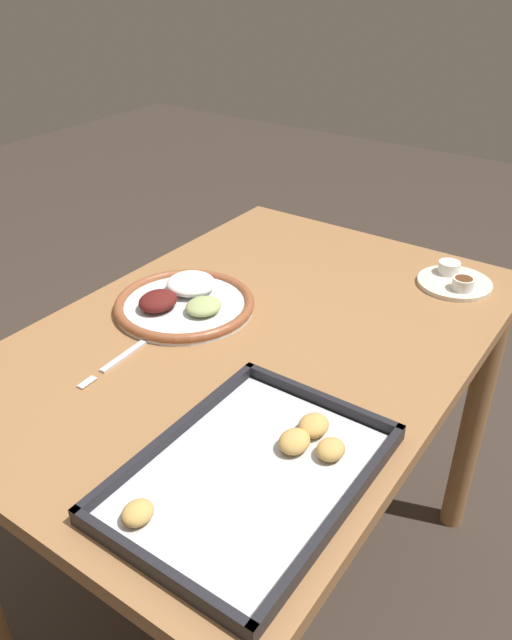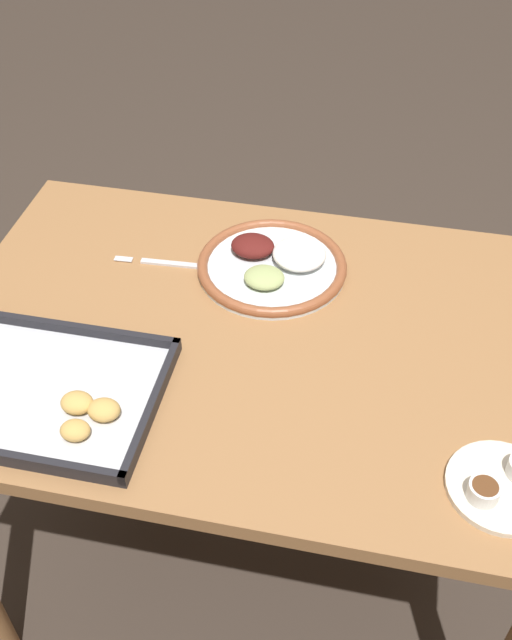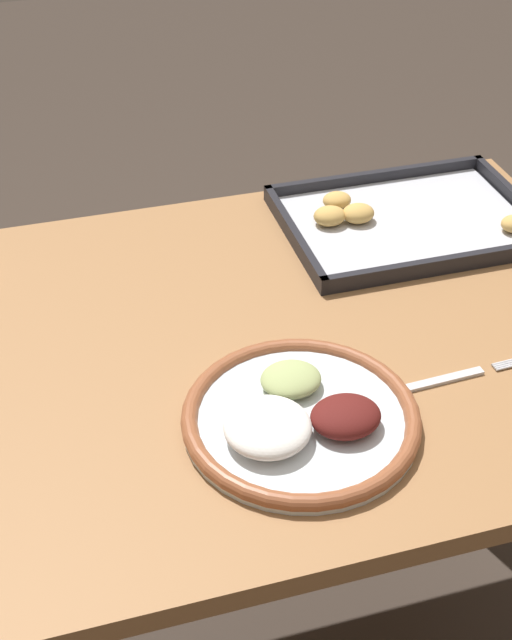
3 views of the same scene
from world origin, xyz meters
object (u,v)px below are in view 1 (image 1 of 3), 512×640
(dinner_plate, at_px, (185,302))
(saucer_plate, at_px, (455,280))
(baking_tray, at_px, (255,471))
(fork, at_px, (127,354))

(dinner_plate, bearing_deg, saucer_plate, 134.61)
(dinner_plate, bearing_deg, baking_tray, 51.97)
(saucer_plate, xyz_separation_m, baking_tray, (0.71, -0.03, -0.00))
(dinner_plate, height_order, fork, dinner_plate)
(saucer_plate, height_order, baking_tray, same)
(dinner_plate, relative_size, saucer_plate, 1.79)
(dinner_plate, relative_size, fork, 1.35)
(fork, bearing_deg, baking_tray, 69.84)
(fork, distance_m, saucer_plate, 0.71)
(dinner_plate, xyz_separation_m, baking_tray, (0.30, 0.38, -0.00))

